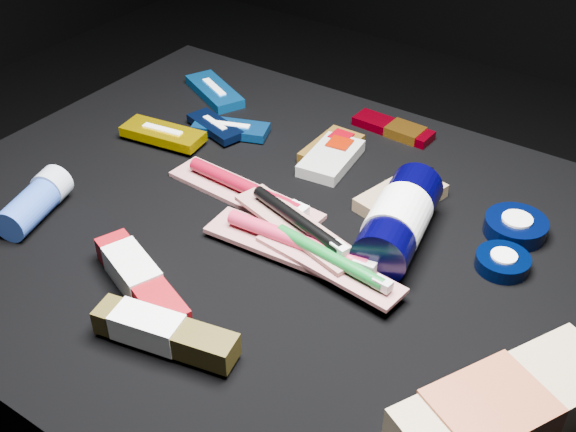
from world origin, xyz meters
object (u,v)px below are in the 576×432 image
Objects in this scene: lotion_bottle at (399,220)px; bodywash_bottle at (504,410)px; deodorant_stick at (36,202)px; toothpaste_carton_red at (138,279)px.

lotion_bottle is 0.29m from bodywash_bottle.
lotion_bottle is 0.48m from deodorant_stick.
deodorant_stick reaches higher than toothpaste_carton_red.
deodorant_stick is at bearing -162.87° from lotion_bottle.
bodywash_bottle is at bearing -53.27° from lotion_bottle.
bodywash_bottle is at bearing 28.59° from toothpaste_carton_red.
lotion_bottle is at bearing 164.38° from bodywash_bottle.
bodywash_bottle reaches higher than toothpaste_carton_red.
lotion_bottle is 1.26× the size of toothpaste_carton_red.
toothpaste_carton_red is (-0.21, -0.25, -0.02)m from lotion_bottle.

